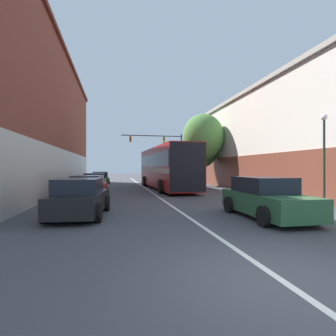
{
  "coord_description": "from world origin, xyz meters",
  "views": [
    {
      "loc": [
        -2.67,
        -3.76,
        1.84
      ],
      "look_at": [
        1.48,
        16.74,
        1.82
      ],
      "focal_mm": 28.0,
      "sensor_mm": 36.0,
      "label": 1
    }
  ],
  "objects_px": {
    "parked_car_left_distant": "(88,188)",
    "street_tree_near": "(201,150)",
    "parked_car_left_mid": "(80,198)",
    "street_lamp": "(324,157)",
    "bus": "(166,166)",
    "street_tree_far": "(203,137)",
    "traffic_signal_gantry": "(164,147)",
    "parked_car_left_far": "(95,182)",
    "parked_car_left_near": "(100,178)",
    "hatchback_foreground": "(266,198)"
  },
  "relations": [
    {
      "from": "parked_car_left_distant",
      "to": "street_tree_near",
      "type": "relative_size",
      "value": 0.87
    },
    {
      "from": "parked_car_left_mid",
      "to": "street_tree_near",
      "type": "distance_m",
      "value": 18.09
    },
    {
      "from": "street_lamp",
      "to": "street_tree_near",
      "type": "bearing_deg",
      "value": 92.32
    },
    {
      "from": "bus",
      "to": "street_tree_far",
      "type": "height_order",
      "value": "street_tree_far"
    },
    {
      "from": "bus",
      "to": "street_lamp",
      "type": "height_order",
      "value": "street_lamp"
    },
    {
      "from": "bus",
      "to": "traffic_signal_gantry",
      "type": "bearing_deg",
      "value": -12.15
    },
    {
      "from": "street_lamp",
      "to": "bus",
      "type": "bearing_deg",
      "value": 111.69
    },
    {
      "from": "parked_car_left_far",
      "to": "street_lamp",
      "type": "xyz_separation_m",
      "value": [
        10.78,
        -12.24,
        1.66
      ]
    },
    {
      "from": "parked_car_left_near",
      "to": "street_lamp",
      "type": "distance_m",
      "value": 24.48
    },
    {
      "from": "parked_car_left_far",
      "to": "parked_car_left_near",
      "type": "bearing_deg",
      "value": -1.58
    },
    {
      "from": "bus",
      "to": "street_tree_near",
      "type": "height_order",
      "value": "street_tree_near"
    },
    {
      "from": "traffic_signal_gantry",
      "to": "street_tree_near",
      "type": "height_order",
      "value": "traffic_signal_gantry"
    },
    {
      "from": "parked_car_left_mid",
      "to": "parked_car_left_distant",
      "type": "bearing_deg",
      "value": 7.05
    },
    {
      "from": "parked_car_left_far",
      "to": "street_tree_near",
      "type": "xyz_separation_m",
      "value": [
        10.16,
        2.95,
        2.99
      ]
    },
    {
      "from": "hatchback_foreground",
      "to": "street_lamp",
      "type": "bearing_deg",
      "value": -69.42
    },
    {
      "from": "parked_car_left_distant",
      "to": "traffic_signal_gantry",
      "type": "height_order",
      "value": "traffic_signal_gantry"
    },
    {
      "from": "bus",
      "to": "traffic_signal_gantry",
      "type": "height_order",
      "value": "traffic_signal_gantry"
    },
    {
      "from": "parked_car_left_near",
      "to": "parked_car_left_far",
      "type": "distance_m",
      "value": 9.63
    },
    {
      "from": "parked_car_left_distant",
      "to": "traffic_signal_gantry",
      "type": "relative_size",
      "value": 0.57
    },
    {
      "from": "parked_car_left_far",
      "to": "hatchback_foreground",
      "type": "bearing_deg",
      "value": -154.42
    },
    {
      "from": "street_tree_near",
      "to": "street_tree_far",
      "type": "relative_size",
      "value": 0.79
    },
    {
      "from": "parked_car_left_far",
      "to": "traffic_signal_gantry",
      "type": "distance_m",
      "value": 15.94
    },
    {
      "from": "parked_car_left_mid",
      "to": "street_tree_near",
      "type": "relative_size",
      "value": 0.73
    },
    {
      "from": "parked_car_left_far",
      "to": "street_tree_far",
      "type": "relative_size",
      "value": 0.58
    },
    {
      "from": "parked_car_left_mid",
      "to": "parked_car_left_distant",
      "type": "relative_size",
      "value": 0.84
    },
    {
      "from": "parked_car_left_near",
      "to": "street_lamp",
      "type": "xyz_separation_m",
      "value": [
        10.87,
        -21.87,
        1.68
      ]
    },
    {
      "from": "street_lamp",
      "to": "parked_car_left_near",
      "type": "bearing_deg",
      "value": 116.43
    },
    {
      "from": "parked_car_left_near",
      "to": "parked_car_left_distant",
      "type": "relative_size",
      "value": 0.96
    },
    {
      "from": "hatchback_foreground",
      "to": "street_lamp",
      "type": "relative_size",
      "value": 1.02
    },
    {
      "from": "traffic_signal_gantry",
      "to": "bus",
      "type": "bearing_deg",
      "value": -99.86
    },
    {
      "from": "parked_car_left_far",
      "to": "street_tree_far",
      "type": "height_order",
      "value": "street_tree_far"
    },
    {
      "from": "parked_car_left_far",
      "to": "parked_car_left_distant",
      "type": "bearing_deg",
      "value": 179.1
    },
    {
      "from": "bus",
      "to": "parked_car_left_mid",
      "type": "xyz_separation_m",
      "value": [
        -5.59,
        -11.89,
        -1.29
      ]
    },
    {
      "from": "parked_car_left_far",
      "to": "parked_car_left_mid",
      "type": "bearing_deg",
      "value": 179.52
    },
    {
      "from": "parked_car_left_near",
      "to": "hatchback_foreground",
      "type": "bearing_deg",
      "value": -166.31
    },
    {
      "from": "traffic_signal_gantry",
      "to": "street_tree_near",
      "type": "relative_size",
      "value": 1.52
    },
    {
      "from": "parked_car_left_distant",
      "to": "street_lamp",
      "type": "height_order",
      "value": "street_lamp"
    },
    {
      "from": "hatchback_foreground",
      "to": "parked_car_left_far",
      "type": "distance_m",
      "value": 15.27
    },
    {
      "from": "parked_car_left_far",
      "to": "parked_car_left_distant",
      "type": "relative_size",
      "value": 0.85
    },
    {
      "from": "parked_car_left_far",
      "to": "street_lamp",
      "type": "relative_size",
      "value": 0.95
    },
    {
      "from": "traffic_signal_gantry",
      "to": "parked_car_left_near",
      "type": "bearing_deg",
      "value": -157.63
    },
    {
      "from": "parked_car_left_mid",
      "to": "bus",
      "type": "bearing_deg",
      "value": -20.31
    },
    {
      "from": "traffic_signal_gantry",
      "to": "street_tree_near",
      "type": "bearing_deg",
      "value": -79.09
    },
    {
      "from": "bus",
      "to": "street_tree_far",
      "type": "bearing_deg",
      "value": -69.48
    },
    {
      "from": "bus",
      "to": "parked_car_left_mid",
      "type": "bearing_deg",
      "value": 152.53
    },
    {
      "from": "street_tree_near",
      "to": "parked_car_left_near",
      "type": "bearing_deg",
      "value": 146.91
    },
    {
      "from": "hatchback_foreground",
      "to": "parked_car_left_far",
      "type": "bearing_deg",
      "value": 29.02
    },
    {
      "from": "parked_car_left_mid",
      "to": "street_lamp",
      "type": "distance_m",
      "value": 10.56
    },
    {
      "from": "hatchback_foreground",
      "to": "street_tree_far",
      "type": "bearing_deg",
      "value": -9.29
    },
    {
      "from": "street_tree_far",
      "to": "street_lamp",
      "type": "bearing_deg",
      "value": -86.52
    }
  ]
}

